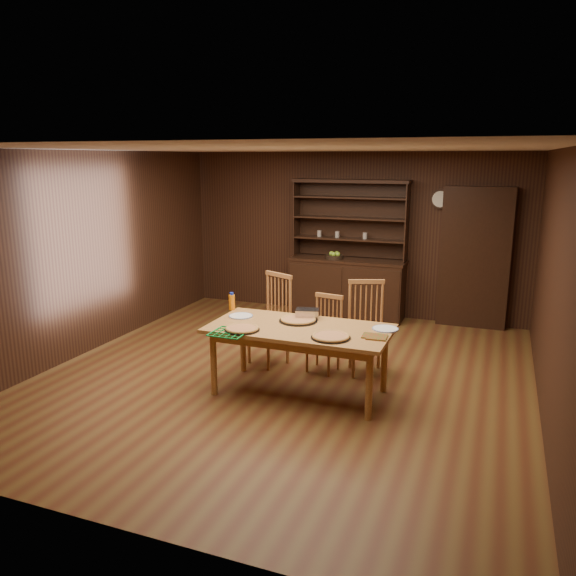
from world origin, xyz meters
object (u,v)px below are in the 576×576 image
at_px(juice_bottle, 232,302).
at_px(chair_center, 326,331).
at_px(chair_right, 366,324).
at_px(dining_table, 300,334).
at_px(china_hutch, 347,280).
at_px(chair_left, 273,316).

bearing_deg(juice_bottle, chair_center, 21.68).
bearing_deg(chair_right, chair_center, 174.50).
relative_size(dining_table, juice_bottle, 9.17).
relative_size(china_hutch, chair_center, 2.37).
bearing_deg(china_hutch, juice_bottle, -103.48).
distance_m(dining_table, chair_right, 1.04).
xyz_separation_m(chair_left, juice_bottle, (-0.35, -0.43, 0.25)).
relative_size(chair_left, chair_center, 1.22).
distance_m(chair_left, chair_center, 0.70).
bearing_deg(chair_left, juice_bottle, -105.52).
height_order(chair_left, chair_center, chair_left).
bearing_deg(juice_bottle, chair_right, 19.78).
bearing_deg(chair_left, chair_center, 22.53).
bearing_deg(china_hutch, chair_right, -69.46).
bearing_deg(chair_center, china_hutch, 107.62).
bearing_deg(chair_center, chair_right, 24.10).
relative_size(chair_center, chair_right, 0.84).
distance_m(chair_center, chair_right, 0.49).
height_order(dining_table, chair_center, chair_center).
relative_size(china_hutch, dining_table, 1.13).
bearing_deg(chair_right, chair_left, 164.71).
relative_size(chair_left, juice_bottle, 5.34).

